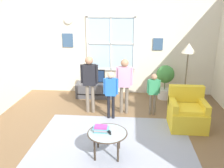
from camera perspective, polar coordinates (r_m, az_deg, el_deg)
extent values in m
cube|color=brown|center=(4.82, -0.30, -13.27)|extent=(6.21, 6.11, 0.02)
cube|color=silver|center=(7.00, 1.76, 9.56)|extent=(5.61, 0.12, 2.94)
cube|color=silver|center=(6.94, -0.25, 9.86)|extent=(1.38, 0.02, 1.55)
cube|color=white|center=(6.86, -0.28, 16.25)|extent=(1.44, 0.04, 0.06)
cube|color=white|center=(7.07, -0.26, 3.63)|extent=(1.44, 0.04, 0.06)
cube|color=white|center=(7.02, -5.98, 9.85)|extent=(0.06, 0.04, 1.55)
cube|color=white|center=(6.90, 5.54, 9.73)|extent=(0.06, 0.04, 1.55)
cube|color=white|center=(6.92, -0.27, 9.84)|extent=(0.03, 0.04, 1.55)
cube|color=white|center=(6.92, -0.27, 9.84)|extent=(1.38, 0.04, 0.03)
cube|color=#38567A|center=(7.15, -10.82, 10.49)|extent=(0.32, 0.03, 0.40)
cube|color=#38567A|center=(6.95, 11.20, 9.58)|extent=(0.28, 0.03, 0.34)
cylinder|color=silver|center=(7.08, -10.65, 15.28)|extent=(0.24, 0.04, 0.24)
cube|color=#999EAD|center=(4.66, 0.20, -14.21)|extent=(3.05, 2.30, 0.01)
cube|color=#4C4C51|center=(6.87, -4.20, -1.46)|extent=(1.08, 0.45, 0.43)
cube|color=black|center=(6.68, -4.49, -2.63)|extent=(0.97, 0.02, 0.02)
cylinder|color=#4C4C4C|center=(6.79, -4.24, 0.43)|extent=(0.08, 0.08, 0.05)
cube|color=black|center=(6.74, -4.28, 1.99)|extent=(0.59, 0.05, 0.37)
cube|color=navy|center=(6.71, -4.32, 1.92)|extent=(0.55, 0.01, 0.33)
cube|color=yellow|center=(5.37, 17.91, -8.07)|extent=(0.76, 0.72, 0.42)
cube|color=yellow|center=(5.47, 17.67, -2.60)|extent=(0.76, 0.16, 0.45)
cube|color=yellow|center=(5.18, 14.78, -4.99)|extent=(0.12, 0.65, 0.20)
cube|color=yellow|center=(5.33, 21.59, -5.03)|extent=(0.12, 0.65, 0.20)
cube|color=yellow|center=(5.22, 18.29, -5.84)|extent=(0.61, 0.50, 0.08)
cylinder|color=#99B2B7|center=(4.13, -1.14, -11.92)|extent=(0.68, 0.68, 0.02)
torus|color=#3F3328|center=(4.13, -1.14, -11.92)|extent=(0.70, 0.70, 0.02)
cylinder|color=#33281E|center=(4.43, -3.47, -12.97)|extent=(0.04, 0.04, 0.42)
cylinder|color=#33281E|center=(4.40, 1.79, -13.21)|extent=(0.04, 0.04, 0.42)
cylinder|color=#33281E|center=(4.10, -4.28, -15.79)|extent=(0.04, 0.04, 0.42)
cylinder|color=#33281E|center=(4.06, 1.48, -16.09)|extent=(0.04, 0.04, 0.42)
cube|color=teal|center=(4.18, -2.73, -11.28)|extent=(0.22, 0.18, 0.02)
cube|color=gray|center=(4.17, -2.73, -11.01)|extent=(0.23, 0.19, 0.02)
cube|color=#58B9CB|center=(4.16, -2.74, -10.74)|extent=(0.28, 0.14, 0.02)
cube|color=#AC3F95|center=(4.14, -2.74, -10.45)|extent=(0.22, 0.16, 0.03)
cylinder|color=white|center=(4.05, 0.25, -11.62)|extent=(0.07, 0.07, 0.10)
cube|color=black|center=(4.11, -0.59, -11.78)|extent=(0.10, 0.14, 0.02)
cylinder|color=#726656|center=(5.82, -6.02, -3.59)|extent=(0.09, 0.09, 0.72)
cylinder|color=#726656|center=(5.80, -4.71, -3.64)|extent=(0.09, 0.09, 0.72)
cube|color=black|center=(5.61, -5.55, 2.24)|extent=(0.31, 0.16, 0.51)
sphere|color=#A87A5B|center=(5.53, -5.66, 5.77)|extent=(0.20, 0.20, 0.20)
cylinder|color=black|center=(5.62, -7.42, 2.47)|extent=(0.06, 0.06, 0.46)
cylinder|color=black|center=(5.56, -3.74, 2.40)|extent=(0.06, 0.06, 0.46)
cylinder|color=#726656|center=(5.79, 9.42, -4.92)|extent=(0.06, 0.06, 0.52)
cylinder|color=#726656|center=(5.80, 10.39, -4.94)|extent=(0.06, 0.06, 0.52)
cube|color=#338C59|center=(5.64, 10.15, -0.74)|extent=(0.23, 0.12, 0.37)
sphere|color=#A87A5B|center=(5.56, 10.29, 1.75)|extent=(0.14, 0.14, 0.14)
cylinder|color=#338C59|center=(5.60, 8.83, -0.60)|extent=(0.05, 0.05, 0.33)
cylinder|color=#338C59|center=(5.63, 11.52, -0.66)|extent=(0.05, 0.05, 0.33)
cylinder|color=black|center=(5.50, -0.84, -5.61)|extent=(0.07, 0.07, 0.58)
cylinder|color=black|center=(5.49, 0.29, -5.65)|extent=(0.07, 0.07, 0.58)
cube|color=blue|center=(5.31, -0.28, -0.73)|extent=(0.25, 0.13, 0.41)
sphere|color=#D8AD8C|center=(5.23, -0.29, 2.22)|extent=(0.16, 0.16, 0.16)
cylinder|color=blue|center=(5.30, -1.88, -0.54)|extent=(0.05, 0.05, 0.37)
cylinder|color=blue|center=(5.28, 1.28, -0.63)|extent=(0.05, 0.05, 0.37)
cylinder|color=#726656|center=(5.75, 2.32, -3.92)|extent=(0.08, 0.08, 0.69)
cylinder|color=#726656|center=(5.75, 3.62, -3.95)|extent=(0.08, 0.08, 0.69)
cube|color=#DB9EBC|center=(5.56, 3.07, 1.74)|extent=(0.30, 0.16, 0.49)
sphere|color=#A87A5B|center=(5.47, 3.13, 5.16)|extent=(0.19, 0.19, 0.19)
cylinder|color=#DB9EBC|center=(5.54, 1.25, 1.97)|extent=(0.06, 0.06, 0.44)
cylinder|color=#DB9EBC|center=(5.53, 4.89, 1.88)|extent=(0.06, 0.06, 0.44)
cylinder|color=silver|center=(6.93, 12.63, -2.35)|extent=(0.36, 0.36, 0.28)
cylinder|color=#4C7238|center=(6.85, 12.76, -0.47)|extent=(0.02, 0.02, 0.20)
sphere|color=#438E41|center=(6.75, 12.96, 2.37)|extent=(0.50, 0.50, 0.50)
cylinder|color=black|center=(6.00, 16.78, -7.23)|extent=(0.26, 0.26, 0.03)
cylinder|color=brown|center=(5.72, 17.46, -0.29)|extent=(0.03, 0.03, 1.55)
cone|color=beige|center=(5.53, 18.30, 8.37)|extent=(0.32, 0.32, 0.22)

